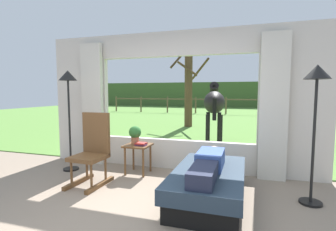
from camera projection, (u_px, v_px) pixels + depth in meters
The scene contains 17 objects.
ground_plane at pixel (118, 229), 2.67m from camera, with size 12.00×12.00×0.00m, color gray.
back_wall_with_window at pixel (175, 103), 4.70m from camera, with size 5.20×0.12×2.55m.
curtain_panel_left at pixel (93, 104), 5.07m from camera, with size 0.44×0.10×2.40m, color beige.
curtain_panel_right at pixel (274, 107), 4.07m from camera, with size 0.44×0.10×2.40m, color beige.
outdoor_pasture_lawn at pixel (224, 116), 15.18m from camera, with size 36.00×21.68×0.02m, color #568438.
distant_hill_ridge at pixel (233, 95), 24.43m from camera, with size 36.00×2.00×2.40m, color #3D572B.
recliner_sofa at pixel (209, 185), 3.35m from camera, with size 0.90×1.70×0.42m.
reclining_person at pixel (208, 163), 3.28m from camera, with size 0.34×1.43×0.22m.
rocking_chair at pixel (92, 149), 3.98m from camera, with size 0.50×0.70×1.12m.
side_table at pixel (138, 150), 4.47m from camera, with size 0.44×0.44×0.52m.
potted_plant at pixel (135, 134), 4.53m from camera, with size 0.22×0.22×0.32m.
book_stack at pixel (141, 144), 4.39m from camera, with size 0.20×0.16×0.05m.
floor_lamp_left at pixel (68, 90), 4.58m from camera, with size 0.32×0.32×1.84m.
floor_lamp_right at pixel (316, 92), 3.15m from camera, with size 0.32×0.32×1.79m.
horse at pixel (214, 103), 6.92m from camera, with size 0.72×1.82×1.73m.
pasture_tree at pixel (189, 88), 10.40m from camera, with size 1.71×1.30×3.64m.
pasture_fence_line at pixel (226, 103), 16.41m from camera, with size 16.10×0.10×1.10m.
Camera 1 is at (1.27, -2.27, 1.45)m, focal length 26.99 mm.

